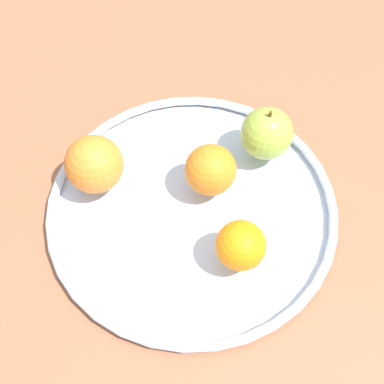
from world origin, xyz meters
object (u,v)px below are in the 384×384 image
at_px(fruit_bowl, 192,208).
at_px(orange_back_left, 94,164).
at_px(orange_front_left, 241,245).
at_px(apple, 267,133).
at_px(orange_center, 211,170).

xyz_separation_m(fruit_bowl, orange_back_left, (-0.13, 0.01, 0.05)).
relative_size(fruit_bowl, orange_back_left, 5.01).
bearing_deg(orange_front_left, apple, 89.81).
xyz_separation_m(fruit_bowl, orange_center, (0.02, 0.04, 0.04)).
relative_size(fruit_bowl, orange_front_left, 6.24).
height_order(fruit_bowl, orange_front_left, orange_front_left).
xyz_separation_m(fruit_bowl, orange_front_left, (0.07, -0.06, 0.04)).
bearing_deg(orange_center, orange_front_left, -58.11).
xyz_separation_m(orange_center, orange_back_left, (-0.15, -0.03, 0.00)).
height_order(orange_front_left, orange_back_left, orange_back_left).
distance_m(apple, orange_back_left, 0.23).
distance_m(apple, orange_front_left, 0.17).
height_order(fruit_bowl, orange_back_left, orange_back_left).
distance_m(orange_front_left, orange_back_left, 0.21).
xyz_separation_m(orange_front_left, orange_center, (-0.06, 0.09, 0.00)).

